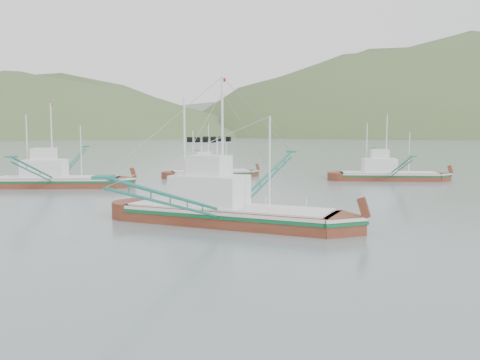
{
  "coord_description": "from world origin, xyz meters",
  "views": [
    {
      "loc": [
        0.84,
        -38.6,
        7.69
      ],
      "look_at": [
        0.0,
        6.0,
        3.2
      ],
      "focal_mm": 40.0,
      "sensor_mm": 36.0,
      "label": 1
    }
  ],
  "objects_px": {
    "bg_boat_far": "(210,166)",
    "bg_boat_right": "(387,171)",
    "bg_boat_left": "(55,175)",
    "main_boat": "(227,193)"
  },
  "relations": [
    {
      "from": "bg_boat_right",
      "to": "bg_boat_far",
      "type": "distance_m",
      "value": 26.01
    },
    {
      "from": "bg_boat_left",
      "to": "bg_boat_far",
      "type": "height_order",
      "value": "bg_boat_left"
    },
    {
      "from": "bg_boat_left",
      "to": "bg_boat_far",
      "type": "relative_size",
      "value": 1.33
    },
    {
      "from": "bg_boat_right",
      "to": "bg_boat_far",
      "type": "relative_size",
      "value": 1.18
    },
    {
      "from": "bg_boat_left",
      "to": "bg_boat_right",
      "type": "relative_size",
      "value": 1.12
    },
    {
      "from": "bg_boat_left",
      "to": "bg_boat_right",
      "type": "bearing_deg",
      "value": 9.77
    },
    {
      "from": "bg_boat_left",
      "to": "bg_boat_right",
      "type": "distance_m",
      "value": 45.34
    },
    {
      "from": "bg_boat_right",
      "to": "main_boat",
      "type": "bearing_deg",
      "value": -119.05
    },
    {
      "from": "bg_boat_far",
      "to": "bg_boat_right",
      "type": "bearing_deg",
      "value": -26.59
    },
    {
      "from": "bg_boat_right",
      "to": "bg_boat_left",
      "type": "bearing_deg",
      "value": -165.37
    }
  ]
}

